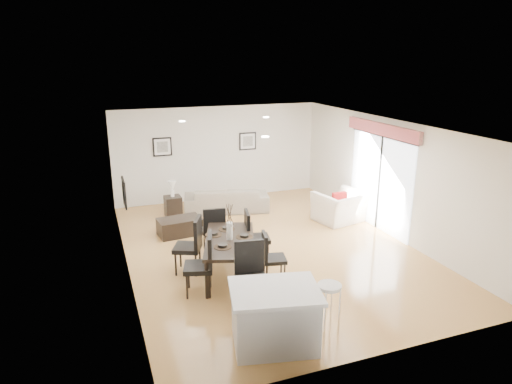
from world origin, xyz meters
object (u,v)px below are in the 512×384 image
object	(u,v)px
dining_chair_enear	(270,254)
dining_chair_foot	(214,228)
dining_chair_wfar	(192,242)
coffee_table	(180,226)
kitchen_island	(275,316)
dining_chair_head	(250,270)
side_table	(173,207)
armchair	(340,207)
sofa	(226,199)
bar_stool	(329,291)
dining_chair_efar	(253,234)
dining_chair_wnear	(204,261)
dining_table	(230,243)

from	to	relation	value
dining_chair_enear	dining_chair_foot	distance (m)	1.68
dining_chair_wfar	coffee_table	size ratio (longest dim) A/B	1.13
dining_chair_wfar	kitchen_island	distance (m)	2.78
dining_chair_wfar	dining_chair_head	size ratio (longest dim) A/B	1.00
side_table	armchair	bearing A→B (deg)	-24.87
sofa	dining_chair_head	world-z (taller)	dining_chair_head
dining_chair_head	coffee_table	xyz separation A→B (m)	(-0.51, 3.54, -0.42)
dining_chair_foot	bar_stool	xyz separation A→B (m)	(0.85, -3.42, 0.11)
sofa	side_table	distance (m)	1.45
sofa	dining_chair_efar	xyz separation A→B (m)	(-0.41, -3.23, 0.27)
coffee_table	dining_chair_wnear	bearing A→B (deg)	-98.47
dining_chair_wnear	dining_chair_head	world-z (taller)	same
sofa	dining_chair_enear	bearing A→B (deg)	97.65
dining_chair_enear	coffee_table	size ratio (longest dim) A/B	0.95
sofa	coffee_table	bearing A→B (deg)	52.85
sofa	dining_chair_wnear	bearing A→B (deg)	81.34
dining_table	dining_chair_enear	xyz separation A→B (m)	(0.64, -0.43, -0.15)
armchair	coffee_table	distance (m)	4.05
armchair	bar_stool	world-z (taller)	bar_stool
dining_chair_wnear	armchair	bearing A→B (deg)	136.12
dining_chair_wfar	coffee_table	distance (m)	2.06
dining_chair_wnear	dining_chair_enear	world-z (taller)	dining_chair_wnear
dining_chair_wfar	dining_chair_efar	bearing A→B (deg)	117.17
dining_chair_wnear	coffee_table	xyz separation A→B (m)	(0.13, 2.91, -0.42)
dining_table	dining_chair_wnear	bearing A→B (deg)	-124.77
dining_chair_wnear	dining_chair_efar	world-z (taller)	dining_chair_wnear
dining_table	dining_chair_foot	bearing A→B (deg)	108.55
side_table	kitchen_island	distance (m)	6.04
sofa	dining_chair_head	size ratio (longest dim) A/B	2.02
side_table	dining_chair_wnear	bearing A→B (deg)	-92.99
dining_chair_wnear	bar_stool	size ratio (longest dim) A/B	1.39
dining_chair_wnear	side_table	world-z (taller)	dining_chair_wnear
bar_stool	dining_table	bearing A→B (deg)	110.12
dining_chair_head	bar_stool	world-z (taller)	dining_chair_head
dining_chair_wnear	side_table	bearing A→B (deg)	-166.74
coffee_table	dining_chair_head	bearing A→B (deg)	-87.59
sofa	dining_table	size ratio (longest dim) A/B	1.12
dining_chair_wfar	dining_chair_efar	world-z (taller)	dining_chair_wfar
coffee_table	dining_chair_foot	bearing A→B (deg)	-75.46
sofa	armchair	size ratio (longest dim) A/B	1.91
dining_chair_wfar	dining_chair_foot	world-z (taller)	dining_chair_wfar
armchair	dining_chair_wfar	world-z (taller)	dining_chair_wfar
dining_chair_efar	side_table	size ratio (longest dim) A/B	1.94
dining_table	side_table	distance (m)	3.77
dining_chair_wfar	dining_chair_head	bearing A→B (deg)	47.66
dining_chair_enear	sofa	bearing A→B (deg)	7.04
kitchen_island	dining_chair_wfar	bearing A→B (deg)	115.04
dining_table	dining_chair_wfar	size ratio (longest dim) A/B	1.79
dining_table	bar_stool	xyz separation A→B (m)	(0.84, -2.30, 0.01)
armchair	bar_stool	size ratio (longest dim) A/B	1.48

